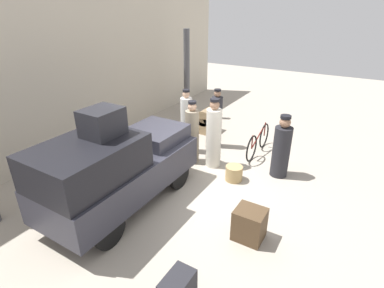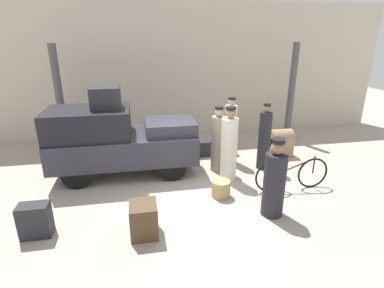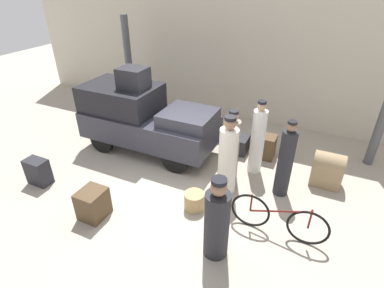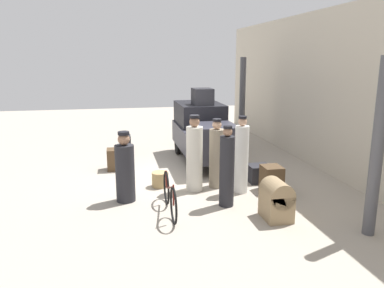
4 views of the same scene
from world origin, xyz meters
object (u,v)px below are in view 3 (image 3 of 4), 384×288
(trunk_barrel_dark, at_px, (327,169))
(porter_standing_middle, at_px, (228,160))
(suitcase_small_leather, at_px, (265,146))
(trunk_on_truck_roof, at_px, (133,78))
(bicycle, at_px, (278,219))
(wicker_basket, at_px, (194,201))
(porter_with_bicycle, at_px, (231,148))
(conductor_in_dark_uniform, at_px, (285,162))
(trunk_umber_medium, at_px, (38,172))
(porter_lifting_near_truck, at_px, (217,222))
(truck, at_px, (144,118))
(porter_carrying_trunk, at_px, (257,140))
(suitcase_black_upright, at_px, (93,204))
(trunk_large_brown, at_px, (238,144))

(trunk_barrel_dark, bearing_deg, porter_standing_middle, -147.66)
(suitcase_small_leather, distance_m, trunk_on_truck_roof, 3.82)
(bicycle, xyz_separation_m, wicker_basket, (-1.69, -0.01, -0.20))
(trunk_on_truck_roof, bearing_deg, porter_with_bicycle, -5.55)
(conductor_in_dark_uniform, height_order, trunk_umber_medium, conductor_in_dark_uniform)
(conductor_in_dark_uniform, relative_size, suitcase_small_leather, 2.87)
(bicycle, distance_m, porter_with_bicycle, 2.00)
(trunk_barrel_dark, bearing_deg, conductor_in_dark_uniform, -138.17)
(porter_with_bicycle, xyz_separation_m, porter_standing_middle, (0.11, -0.58, 0.06))
(porter_lifting_near_truck, distance_m, porter_standing_middle, 1.72)
(porter_with_bicycle, relative_size, trunk_umber_medium, 2.78)
(trunk_umber_medium, bearing_deg, wicker_basket, 11.64)
(trunk_on_truck_roof, bearing_deg, suitcase_small_leather, 16.53)
(porter_lifting_near_truck, distance_m, trunk_on_truck_roof, 4.31)
(suitcase_small_leather, height_order, trunk_barrel_dark, trunk_barrel_dark)
(truck, xyz_separation_m, trunk_umber_medium, (-1.38, -2.39, -0.63))
(trunk_on_truck_roof, bearing_deg, trunk_barrel_dark, 4.85)
(porter_carrying_trunk, xyz_separation_m, suitcase_black_upright, (-2.50, -2.92, -0.56))
(conductor_in_dark_uniform, xyz_separation_m, trunk_barrel_dark, (0.87, 0.78, -0.42))
(porter_standing_middle, height_order, trunk_barrel_dark, porter_standing_middle)
(porter_with_bicycle, height_order, porter_carrying_trunk, porter_carrying_trunk)
(porter_carrying_trunk, height_order, trunk_barrel_dark, porter_carrying_trunk)
(trunk_large_brown, height_order, trunk_on_truck_roof, trunk_on_truck_roof)
(porter_lifting_near_truck, height_order, trunk_umber_medium, porter_lifting_near_truck)
(suitcase_small_leather, height_order, trunk_on_truck_roof, trunk_on_truck_roof)
(porter_carrying_trunk, bearing_deg, trunk_on_truck_roof, -176.16)
(porter_with_bicycle, distance_m, trunk_umber_medium, 4.48)
(trunk_umber_medium, bearing_deg, porter_with_bicycle, 28.46)
(wicker_basket, xyz_separation_m, trunk_on_truck_roof, (-2.44, 1.64, 1.81))
(porter_lifting_near_truck, xyz_separation_m, porter_standing_middle, (-0.40, 1.67, 0.13))
(porter_carrying_trunk, height_order, trunk_umber_medium, porter_carrying_trunk)
(porter_standing_middle, xyz_separation_m, trunk_large_brown, (-0.28, 1.78, -0.63))
(porter_lifting_near_truck, height_order, trunk_large_brown, porter_lifting_near_truck)
(bicycle, bearing_deg, porter_carrying_trunk, 116.30)
(porter_lifting_near_truck, relative_size, porter_standing_middle, 0.86)
(conductor_in_dark_uniform, bearing_deg, suitcase_small_leather, 116.97)
(truck, relative_size, porter_standing_middle, 1.94)
(truck, height_order, porter_lifting_near_truck, truck)
(conductor_in_dark_uniform, height_order, trunk_on_truck_roof, trunk_on_truck_roof)
(trunk_umber_medium, bearing_deg, trunk_barrel_dark, 24.95)
(conductor_in_dark_uniform, bearing_deg, wicker_basket, -140.15)
(truck, relative_size, trunk_umber_medium, 5.77)
(trunk_on_truck_roof, bearing_deg, wicker_basket, -33.89)
(porter_lifting_near_truck, bearing_deg, bicycle, 44.93)
(suitcase_black_upright, bearing_deg, trunk_on_truck_roof, 104.85)
(porter_standing_middle, relative_size, conductor_in_dark_uniform, 1.04)
(bicycle, distance_m, suitcase_small_leather, 2.75)
(trunk_barrel_dark, height_order, trunk_umber_medium, trunk_barrel_dark)
(bicycle, xyz_separation_m, porter_lifting_near_truck, (-0.88, -0.88, 0.34))
(truck, bearing_deg, bicycle, -22.58)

